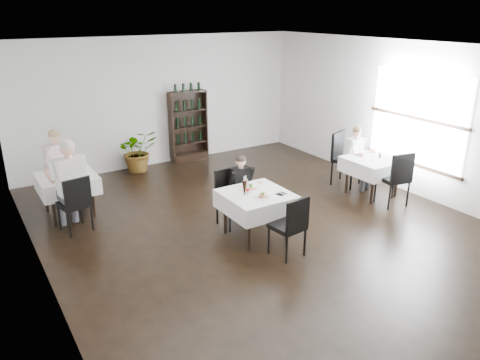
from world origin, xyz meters
name	(u,v)px	position (x,y,z in m)	size (l,w,h in m)	color
room_shell	(272,147)	(0.00, 0.00, 1.50)	(9.00, 9.00, 9.00)	black
window_right	(417,121)	(3.48, 0.00, 1.50)	(0.06, 2.30, 1.85)	white
wine_shelf	(188,127)	(0.60, 4.31, 0.85)	(0.90, 0.28, 1.75)	black
main_table	(256,202)	(-0.30, 0.00, 0.62)	(1.03, 1.03, 0.77)	black
left_table	(67,183)	(-2.70, 2.50, 0.62)	(0.98, 0.98, 0.77)	black
right_table	(373,166)	(2.70, 0.30, 0.62)	(0.98, 0.98, 0.77)	black
potted_tree	(138,151)	(-0.76, 4.20, 0.49)	(0.88, 0.76, 0.98)	#245E20
main_chair_far	(230,194)	(-0.40, 0.65, 0.56)	(0.47, 0.48, 0.99)	black
main_chair_near	(291,223)	(-0.23, -0.84, 0.56)	(0.50, 0.50, 0.98)	black
left_chair_far	(62,176)	(-2.65, 3.18, 0.54)	(0.57, 0.57, 0.95)	black
left_chair_near	(75,201)	(-2.75, 1.72, 0.57)	(0.54, 0.54, 0.99)	black
right_chair_far	(343,155)	(2.66, 1.11, 0.64)	(0.67, 0.67, 1.12)	black
right_chair_near	(397,175)	(2.66, -0.33, 0.61)	(0.57, 0.57, 1.08)	black
diner_main	(243,184)	(-0.18, 0.59, 0.71)	(0.47, 0.47, 1.23)	#43424A
diner_left_far	(60,162)	(-2.67, 3.11, 0.85)	(0.65, 0.68, 1.46)	#43424A
diner_left_near	(69,178)	(-2.77, 1.84, 0.94)	(0.64, 0.66, 1.61)	#43424A
diner_right_far	(358,153)	(2.77, 0.80, 0.75)	(0.52, 0.54, 1.30)	#43424A
plate_far	(249,189)	(-0.31, 0.19, 0.79)	(0.33, 0.33, 0.08)	white
plate_near	(262,196)	(-0.32, -0.20, 0.79)	(0.28, 0.28, 0.07)	white
pilsner_dark	(244,189)	(-0.55, -0.03, 0.91)	(0.08, 0.08, 0.34)	black
pilsner_lager	(246,187)	(-0.48, 0.04, 0.90)	(0.07, 0.07, 0.32)	#C68A32
coke_bottle	(247,188)	(-0.45, 0.04, 0.87)	(0.06, 0.06, 0.25)	silver
napkin_cutlery	(281,194)	(0.02, -0.25, 0.78)	(0.18, 0.17, 0.02)	black
pepper_mill	(380,155)	(2.84, 0.27, 0.82)	(0.04, 0.04, 0.10)	black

